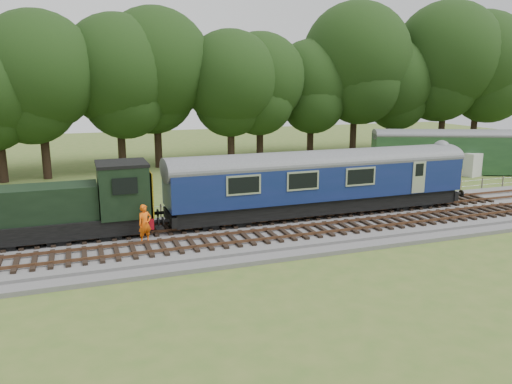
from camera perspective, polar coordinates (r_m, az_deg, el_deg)
name	(u,v)px	position (r m, az deg, el deg)	size (l,w,h in m)	color
ground	(250,235)	(26.81, -0.69, -4.92)	(120.00, 120.00, 0.00)	#436224
ballast	(250,232)	(26.76, -0.70, -4.57)	(70.00, 7.00, 0.35)	#4C4C4F
track_north	(242,221)	(27.96, -1.64, -3.30)	(67.20, 2.40, 0.21)	black
track_south	(260,236)	(25.25, 0.50, -5.05)	(67.20, 2.40, 0.21)	black
fence	(226,214)	(30.93, -3.44, -2.56)	(64.00, 0.12, 1.00)	#6B6054
tree_line	(173,169)	(47.60, -9.43, 2.64)	(70.00, 8.00, 18.00)	black
dmu_railcar	(321,177)	(29.30, 7.41, 1.74)	(18.05, 2.86, 3.88)	black
shunter_loco	(67,207)	(26.28, -20.79, -1.65)	(8.91, 2.60, 3.38)	black
worker	(145,224)	(24.80, -12.58, -3.55)	(0.69, 0.45, 1.90)	#FF5F0D
parked_coach	(459,150)	(47.70, 22.23, 4.52)	(14.87, 8.24, 3.84)	#1A3B1F
shed	(440,155)	(49.95, 20.34, 3.94)	(3.70, 3.70, 2.47)	#1A3B1F
caravan	(477,163)	(48.38, 23.91, 3.10)	(4.12, 2.02, 2.02)	beige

